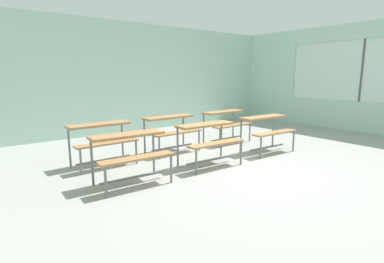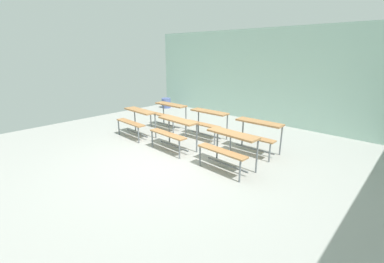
# 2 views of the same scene
# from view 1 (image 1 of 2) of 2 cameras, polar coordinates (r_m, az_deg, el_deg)

# --- Properties ---
(ground) EXTENTS (10.00, 9.00, 0.05)m
(ground) POSITION_cam_1_polar(r_m,az_deg,el_deg) (5.29, 11.09, -7.29)
(ground) COLOR #9E9E99
(wall_back) EXTENTS (10.00, 0.12, 3.00)m
(wall_back) POSITION_cam_1_polar(r_m,az_deg,el_deg) (8.68, -11.66, 9.94)
(wall_back) COLOR silver
(wall_back) RESTS_ON ground
(desk_bench_r0c0) EXTENTS (1.12, 0.63, 0.74)m
(desk_bench_r0c0) POSITION_cam_1_polar(r_m,az_deg,el_deg) (4.46, -11.57, -2.86)
(desk_bench_r0c0) COLOR #A87547
(desk_bench_r0c0) RESTS_ON ground
(desk_bench_r0c1) EXTENTS (1.12, 0.63, 0.74)m
(desk_bench_r0c1) POSITION_cam_1_polar(r_m,az_deg,el_deg) (5.27, 3.28, -0.53)
(desk_bench_r0c1) COLOR #A87547
(desk_bench_r0c1) RESTS_ON ground
(desk_bench_r0c2) EXTENTS (1.12, 0.64, 0.74)m
(desk_bench_r0c2) POSITION_cam_1_polar(r_m,az_deg,el_deg) (6.39, 14.11, 1.16)
(desk_bench_r0c2) COLOR #A87547
(desk_bench_r0c2) RESTS_ON ground
(desk_bench_r1c0) EXTENTS (1.12, 0.62, 0.74)m
(desk_bench_r1c0) POSITION_cam_1_polar(r_m,az_deg,el_deg) (5.51, -16.76, -0.49)
(desk_bench_r1c0) COLOR #A87547
(desk_bench_r1c0) RESTS_ON ground
(desk_bench_r1c1) EXTENTS (1.12, 0.62, 0.74)m
(desk_bench_r1c1) POSITION_cam_1_polar(r_m,az_deg,el_deg) (6.22, -3.95, 1.19)
(desk_bench_r1c1) COLOR #A87547
(desk_bench_r1c1) RESTS_ON ground
(desk_bench_r1c2) EXTENTS (1.11, 0.62, 0.74)m
(desk_bench_r1c2) POSITION_cam_1_polar(r_m,az_deg,el_deg) (7.13, 6.58, 2.39)
(desk_bench_r1c2) COLOR #A87547
(desk_bench_r1c2) RESTS_ON ground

